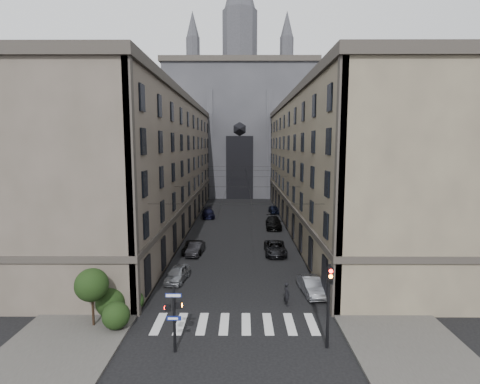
{
  "coord_description": "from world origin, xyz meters",
  "views": [
    {
      "loc": [
        0.43,
        -19.23,
        12.2
      ],
      "look_at": [
        0.3,
        12.02,
        8.2
      ],
      "focal_mm": 28.0,
      "sensor_mm": 36.0,
      "label": 1
    }
  ],
  "objects_px": {
    "gothic_tower": "(240,121)",
    "car_right_midnear": "(275,248)",
    "pedestrian_signal_left": "(174,315)",
    "car_left_midnear": "(195,249)",
    "car_right_near": "(312,286)",
    "traffic_light_right": "(329,296)",
    "pedestrian": "(287,294)",
    "car_left_midfar": "(193,247)",
    "car_right_far": "(274,209)",
    "car_right_midfar": "(274,223)",
    "car_left_near": "(177,274)",
    "car_left_far": "(208,213)"
  },
  "relations": [
    {
      "from": "car_left_far",
      "to": "car_right_midnear",
      "type": "xyz_separation_m",
      "value": [
        9.36,
        -21.09,
        -0.01
      ]
    },
    {
      "from": "car_left_near",
      "to": "car_right_midfar",
      "type": "height_order",
      "value": "car_right_midfar"
    },
    {
      "from": "car_right_midnear",
      "to": "car_right_midfar",
      "type": "height_order",
      "value": "car_right_midfar"
    },
    {
      "from": "car_left_midfar",
      "to": "car_right_near",
      "type": "height_order",
      "value": "car_right_near"
    },
    {
      "from": "car_right_near",
      "to": "pedestrian",
      "type": "distance_m",
      "value": 3.14
    },
    {
      "from": "car_left_midnear",
      "to": "car_left_far",
      "type": "height_order",
      "value": "car_left_far"
    },
    {
      "from": "gothic_tower",
      "to": "car_right_midnear",
      "type": "bearing_deg",
      "value": -85.52
    },
    {
      "from": "traffic_light_right",
      "to": "car_right_far",
      "type": "distance_m",
      "value": 44.35
    },
    {
      "from": "car_left_far",
      "to": "pedestrian",
      "type": "distance_m",
      "value": 35.57
    },
    {
      "from": "pedestrian_signal_left",
      "to": "car_left_midnear",
      "type": "distance_m",
      "value": 19.78
    },
    {
      "from": "car_left_far",
      "to": "car_right_midnear",
      "type": "bearing_deg",
      "value": -73.88
    },
    {
      "from": "car_right_far",
      "to": "pedestrian",
      "type": "bearing_deg",
      "value": -97.62
    },
    {
      "from": "traffic_light_right",
      "to": "car_right_midnear",
      "type": "bearing_deg",
      "value": 94.13
    },
    {
      "from": "car_right_midfar",
      "to": "car_right_far",
      "type": "distance_m",
      "value": 11.83
    },
    {
      "from": "pedestrian_signal_left",
      "to": "car_right_far",
      "type": "bearing_deg",
      "value": 77.74
    },
    {
      "from": "gothic_tower",
      "to": "car_left_midnear",
      "type": "xyz_separation_m",
      "value": [
        -4.69,
        -53.78,
        -17.13
      ]
    },
    {
      "from": "traffic_light_right",
      "to": "pedestrian",
      "type": "height_order",
      "value": "traffic_light_right"
    },
    {
      "from": "pedestrian_signal_left",
      "to": "car_left_midnear",
      "type": "height_order",
      "value": "pedestrian_signal_left"
    },
    {
      "from": "pedestrian",
      "to": "car_right_far",
      "type": "bearing_deg",
      "value": -25.59
    },
    {
      "from": "pedestrian_signal_left",
      "to": "car_right_midnear",
      "type": "relative_size",
      "value": 0.79
    },
    {
      "from": "car_left_near",
      "to": "car_left_midfar",
      "type": "relative_size",
      "value": 0.86
    },
    {
      "from": "car_left_far",
      "to": "pedestrian_signal_left",
      "type": "bearing_deg",
      "value": -95.51
    },
    {
      "from": "car_right_midfar",
      "to": "pedestrian_signal_left",
      "type": "bearing_deg",
      "value": -102.55
    },
    {
      "from": "gothic_tower",
      "to": "traffic_light_right",
      "type": "distance_m",
      "value": 74.67
    },
    {
      "from": "car_left_near",
      "to": "car_left_midnear",
      "type": "distance_m",
      "value": 8.16
    },
    {
      "from": "traffic_light_right",
      "to": "car_left_midnear",
      "type": "height_order",
      "value": "traffic_light_right"
    },
    {
      "from": "car_right_far",
      "to": "car_left_far",
      "type": "bearing_deg",
      "value": -165.7
    },
    {
      "from": "pedestrian_signal_left",
      "to": "pedestrian",
      "type": "bearing_deg",
      "value": 41.35
    },
    {
      "from": "pedestrian",
      "to": "car_left_far",
      "type": "bearing_deg",
      "value": -7.39
    },
    {
      "from": "traffic_light_right",
      "to": "pedestrian",
      "type": "xyz_separation_m",
      "value": [
        -1.73,
        6.08,
        -2.38
      ]
    },
    {
      "from": "car_left_near",
      "to": "pedestrian_signal_left",
      "type": "bearing_deg",
      "value": -73.67
    },
    {
      "from": "traffic_light_right",
      "to": "pedestrian",
      "type": "relative_size",
      "value": 2.87
    },
    {
      "from": "pedestrian_signal_left",
      "to": "car_left_near",
      "type": "height_order",
      "value": "pedestrian_signal_left"
    },
    {
      "from": "traffic_light_right",
      "to": "car_left_near",
      "type": "distance_m",
      "value": 15.8
    },
    {
      "from": "car_left_midnear",
      "to": "pedestrian",
      "type": "distance_m",
      "value": 15.72
    },
    {
      "from": "pedestrian_signal_left",
      "to": "car_left_far",
      "type": "distance_m",
      "value": 40.97
    },
    {
      "from": "car_left_midnear",
      "to": "car_left_midfar",
      "type": "relative_size",
      "value": 0.89
    },
    {
      "from": "pedestrian_signal_left",
      "to": "pedestrian",
      "type": "xyz_separation_m",
      "value": [
        7.39,
        6.5,
        -1.42
      ]
    },
    {
      "from": "car_right_midfar",
      "to": "pedestrian",
      "type": "xyz_separation_m",
      "value": [
        -1.25,
        -26.42,
        0.1
      ]
    },
    {
      "from": "gothic_tower",
      "to": "car_right_near",
      "type": "xyz_separation_m",
      "value": [
        6.16,
        -64.82,
        -17.11
      ]
    },
    {
      "from": "car_right_far",
      "to": "car_left_midfar",
      "type": "bearing_deg",
      "value": -118.93
    },
    {
      "from": "car_right_midnear",
      "to": "car_right_far",
      "type": "bearing_deg",
      "value": 85.79
    },
    {
      "from": "pedestrian",
      "to": "car_left_midfar",
      "type": "bearing_deg",
      "value": 10.77
    },
    {
      "from": "car_left_midnear",
      "to": "car_right_far",
      "type": "height_order",
      "value": "car_right_far"
    },
    {
      "from": "pedestrian_signal_left",
      "to": "car_left_far",
      "type": "xyz_separation_m",
      "value": [
        -1.65,
        40.91,
        -1.61
      ]
    },
    {
      "from": "car_left_midfar",
      "to": "gothic_tower",
      "type": "bearing_deg",
      "value": 84.14
    },
    {
      "from": "gothic_tower",
      "to": "car_left_midnear",
      "type": "height_order",
      "value": "gothic_tower"
    },
    {
      "from": "pedestrian_signal_left",
      "to": "pedestrian",
      "type": "distance_m",
      "value": 9.94
    },
    {
      "from": "gothic_tower",
      "to": "traffic_light_right",
      "type": "xyz_separation_m",
      "value": [
        5.6,
        -73.04,
        -14.51
      ]
    },
    {
      "from": "car_left_midfar",
      "to": "car_left_far",
      "type": "distance_m",
      "value": 20.59
    }
  ]
}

